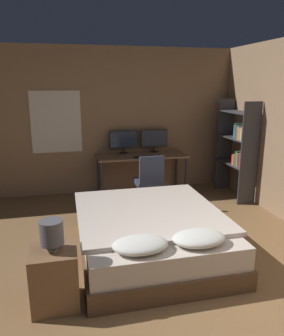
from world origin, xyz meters
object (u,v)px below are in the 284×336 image
nightstand (55,278)px  bookshelf (240,146)px  monitor_right (154,139)px  desk (142,159)px  bed (150,233)px  bedside_lamp (52,233)px  monitor_left (123,140)px  computer_mouse (160,156)px  office_chair (149,186)px  keyboard (144,157)px

nightstand → bookshelf: (3.18, 2.37, 0.69)m
monitor_right → desk: bearing=-143.6°
bed → bedside_lamp: (-1.12, -0.75, 0.48)m
bed → monitor_right: 2.62m
bookshelf → desk: bearing=161.0°
monitor_left → computer_mouse: bearing=-37.0°
office_chair → nightstand: bearing=-123.5°
monitor_right → bookshelf: bearing=-30.2°
monitor_right → computer_mouse: 0.49m
bookshelf → computer_mouse: bearing=165.5°
monitor_left → bookshelf: bearing=-22.0°
bedside_lamp → computer_mouse: bearing=56.5°
computer_mouse → bookshelf: bookshelf is taller
bed → bookshelf: size_ratio=1.17×
bedside_lamp → monitor_left: size_ratio=0.55×
nightstand → office_chair: size_ratio=0.62×
bedside_lamp → monitor_right: (1.82, 3.16, 0.27)m
bed → keyboard: bearing=78.6°
bedside_lamp → bookshelf: bookshelf is taller
bed → office_chair: 1.56m
bed → keyboard: size_ratio=5.36×
bed → office_chair: size_ratio=2.25×
desk → computer_mouse: size_ratio=23.71×
bedside_lamp → keyboard: bedside_lamp is taller
monitor_right → computer_mouse: monitor_right is taller
bedside_lamp → desk: (1.52, 2.94, -0.07)m
bed → bookshelf: bearing=38.1°
office_chair → bedside_lamp: bearing=-123.5°
monitor_left → computer_mouse: size_ratio=7.41×
desk → bed: bearing=-100.3°
keyboard → desk: bearing=90.0°
monitor_left → monitor_right: 0.60m
bed → monitor_right: (0.70, 2.41, 0.75)m
keyboard → monitor_right: bearing=55.7°
desk → computer_mouse: (0.28, -0.22, 0.10)m
bedside_lamp → office_chair: 2.74m
monitor_right → keyboard: size_ratio=1.35×
bed → nightstand: bearing=-146.1°
keyboard → computer_mouse: size_ratio=5.50×
nightstand → keyboard: keyboard is taller
nightstand → keyboard: size_ratio=1.49×
monitor_left → desk: bearing=-36.4°
bedside_lamp → office_chair: office_chair is taller
monitor_right → nightstand: bearing=-119.9°
computer_mouse → office_chair: 0.69m
bedside_lamp → bed: bearing=33.9°
desk → bookshelf: bearing=-19.0°
bed → nightstand: 1.35m
keyboard → bookshelf: size_ratio=0.22×
monitor_left → monitor_right: size_ratio=1.00×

